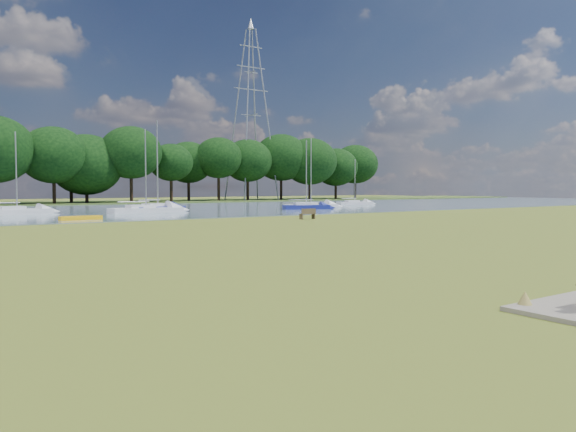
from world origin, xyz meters
TOP-DOWN VIEW (x-y plane):
  - ground at (0.00, 0.00)m, footprint 220.00×220.00m
  - river at (0.00, 42.00)m, footprint 220.00×40.00m
  - far_bank at (0.00, 72.00)m, footprint 220.00×20.00m
  - riverbank_bench at (14.73, 16.70)m, footprint 1.43×0.45m
  - kayak at (-0.84, 25.28)m, footprint 3.23×1.02m
  - pylon at (41.77, 70.00)m, footprint 7.22×5.06m
  - tree_line at (1.21, 68.00)m, footprint 146.40×10.07m
  - sailboat_1 at (9.30, 35.02)m, footprint 6.37×3.72m
  - sailboat_3 at (41.08, 40.59)m, footprint 5.50×2.43m
  - sailboat_5 at (25.80, 31.77)m, footprint 5.51×3.16m
  - sailboat_7 at (28.23, 34.09)m, footprint 6.68×3.13m
  - sailboat_8 at (7.72, 34.18)m, footprint 7.39×2.56m
  - sailboat_9 at (-3.40, 37.61)m, footprint 6.36×3.03m

SIDE VIEW (x-z plane):
  - ground at x=0.00m, z-range 0.00..0.00m
  - river at x=0.00m, z-range -0.05..0.05m
  - far_bank at x=0.00m, z-range -0.20..0.20m
  - kayak at x=-0.84m, z-range 0.05..0.37m
  - sailboat_3 at x=41.08m, z-range -2.81..3.69m
  - riverbank_bench at x=14.73m, z-range 0.00..0.88m
  - sailboat_7 at x=28.23m, z-range -3.69..4.66m
  - sailboat_8 at x=7.72m, z-range -3.63..4.65m
  - sailboat_9 at x=-3.40m, z-range -3.32..4.34m
  - sailboat_5 at x=25.80m, z-range -3.41..4.44m
  - sailboat_1 at x=9.30m, z-range -4.06..5.24m
  - tree_line at x=1.21m, z-range 1.17..13.36m
  - pylon at x=41.77m, z-range 4.16..37.51m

